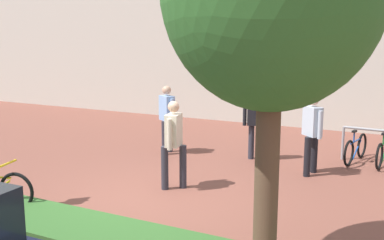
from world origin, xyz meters
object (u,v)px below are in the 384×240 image
at_px(person_shirt_white, 174,139).
at_px(bollard_steel, 312,151).
at_px(person_shirt_blue, 167,115).
at_px(person_casual_tan, 312,130).
at_px(person_suited_dark, 256,119).

bearing_deg(person_shirt_white, bollard_steel, 47.75).
distance_m(person_shirt_blue, person_casual_tan, 3.65).
distance_m(bollard_steel, person_shirt_blue, 3.65).
xyz_separation_m(person_shirt_white, person_casual_tan, (2.17, 2.12, 0.00)).
bearing_deg(person_shirt_white, person_shirt_blue, 122.46).
bearing_deg(bollard_steel, person_suited_dark, 165.84).
relative_size(person_shirt_white, person_suited_dark, 1.00).
xyz_separation_m(person_shirt_blue, person_casual_tan, (3.64, -0.20, 0.00)).
distance_m(person_shirt_white, person_suited_dark, 2.81).
xyz_separation_m(bollard_steel, person_suited_dark, (-1.42, 0.36, 0.53)).
relative_size(person_shirt_blue, person_suited_dark, 1.00).
bearing_deg(person_casual_tan, person_shirt_blue, 176.89).
bearing_deg(person_casual_tan, person_shirt_white, -135.71).
bearing_deg(bollard_steel, person_shirt_white, -132.25).
bearing_deg(person_suited_dark, person_shirt_blue, -169.68).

